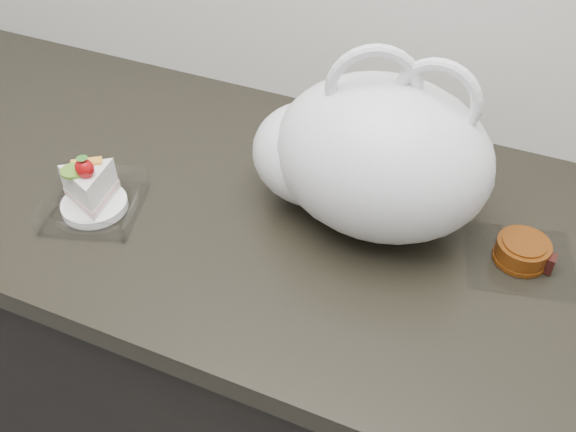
# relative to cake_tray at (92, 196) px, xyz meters

# --- Properties ---
(counter) EXTENTS (2.04, 0.64, 0.90)m
(counter) POSITION_rel_cake_tray_xyz_m (0.32, 0.12, -0.48)
(counter) COLOR black
(counter) RESTS_ON ground
(cake_tray) EXTENTS (0.18, 0.18, 0.11)m
(cake_tray) POSITION_rel_cake_tray_xyz_m (0.00, 0.00, 0.00)
(cake_tray) COLOR white
(cake_tray) RESTS_ON counter
(mooncake_wrap) EXTENTS (0.18, 0.17, 0.04)m
(mooncake_wrap) POSITION_rel_cake_tray_xyz_m (0.63, 0.16, -0.02)
(mooncake_wrap) COLOR white
(mooncake_wrap) RESTS_ON counter
(plastic_bag) EXTENTS (0.39, 0.30, 0.30)m
(plastic_bag) POSITION_rel_cake_tray_xyz_m (0.39, 0.16, 0.09)
(plastic_bag) COLOR white
(plastic_bag) RESTS_ON counter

